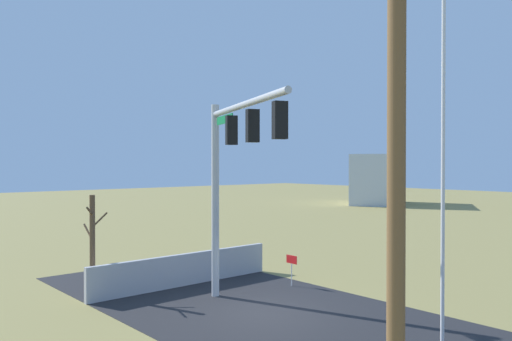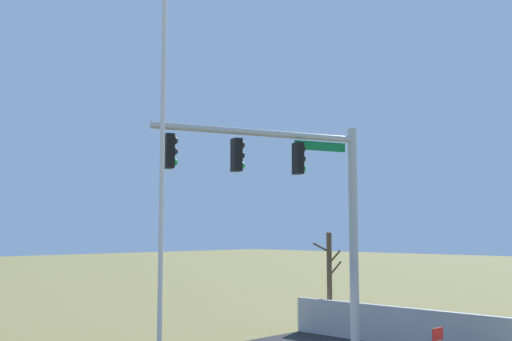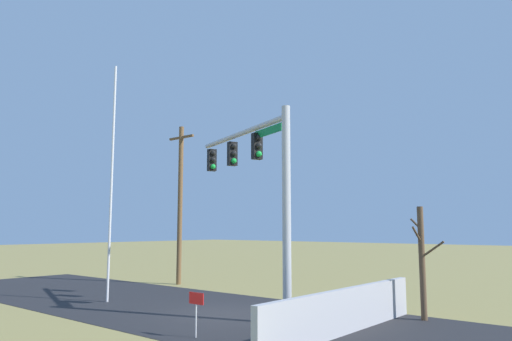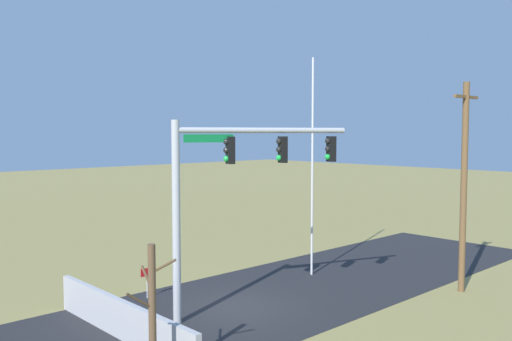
{
  "view_description": "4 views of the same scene",
  "coord_description": "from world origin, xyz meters",
  "px_view_note": "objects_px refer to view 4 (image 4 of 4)",
  "views": [
    {
      "loc": [
        -12.1,
        11.08,
        4.83
      ],
      "look_at": [
        -0.96,
        1.26,
        4.65
      ],
      "focal_mm": 35.48,
      "sensor_mm": 36.0,
      "label": 1
    },
    {
      "loc": [
        -13.12,
        -11.15,
        3.75
      ],
      "look_at": [
        -0.11,
        1.52,
        5.57
      ],
      "focal_mm": 42.74,
      "sensor_mm": 36.0,
      "label": 2
    },
    {
      "loc": [
        11.82,
        -12.43,
        2.98
      ],
      "look_at": [
        -0.31,
        2.09,
        5.28
      ],
      "focal_mm": 33.4,
      "sensor_mm": 36.0,
      "label": 3
    },
    {
      "loc": [
        13.32,
        15.29,
        6.57
      ],
      "look_at": [
        -0.18,
        0.89,
        5.19
      ],
      "focal_mm": 38.34,
      "sensor_mm": 36.0,
      "label": 4
    }
  ],
  "objects_px": {
    "utility_pole": "(464,184)",
    "signal_mast": "(229,178)",
    "bare_tree": "(152,312)",
    "open_sign": "(147,276)",
    "flagpole": "(312,168)"
  },
  "relations": [
    {
      "from": "utility_pole",
      "to": "bare_tree",
      "type": "relative_size",
      "value": 2.32
    },
    {
      "from": "bare_tree",
      "to": "utility_pole",
      "type": "bearing_deg",
      "value": 173.57
    },
    {
      "from": "open_sign",
      "to": "utility_pole",
      "type": "bearing_deg",
      "value": 141.14
    },
    {
      "from": "utility_pole",
      "to": "signal_mast",
      "type": "bearing_deg",
      "value": -25.03
    },
    {
      "from": "signal_mast",
      "to": "flagpole",
      "type": "xyz_separation_m",
      "value": [
        -6.49,
        -1.78,
        0.01
      ]
    },
    {
      "from": "signal_mast",
      "to": "flagpole",
      "type": "distance_m",
      "value": 6.73
    },
    {
      "from": "flagpole",
      "to": "utility_pole",
      "type": "xyz_separation_m",
      "value": [
        -2.52,
        5.98,
        -0.5
      ]
    },
    {
      "from": "open_sign",
      "to": "flagpole",
      "type": "bearing_deg",
      "value": 164.46
    },
    {
      "from": "flagpole",
      "to": "bare_tree",
      "type": "distance_m",
      "value": 12.57
    },
    {
      "from": "signal_mast",
      "to": "open_sign",
      "type": "xyz_separation_m",
      "value": [
        1.0,
        -3.86,
        -4.05
      ]
    },
    {
      "from": "utility_pole",
      "to": "open_sign",
      "type": "distance_m",
      "value": 13.34
    },
    {
      "from": "flagpole",
      "to": "utility_pole",
      "type": "relative_size",
      "value": 1.15
    },
    {
      "from": "flagpole",
      "to": "open_sign",
      "type": "relative_size",
      "value": 8.15
    },
    {
      "from": "signal_mast",
      "to": "utility_pole",
      "type": "height_order",
      "value": "utility_pole"
    },
    {
      "from": "bare_tree",
      "to": "open_sign",
      "type": "height_order",
      "value": "bare_tree"
    }
  ]
}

